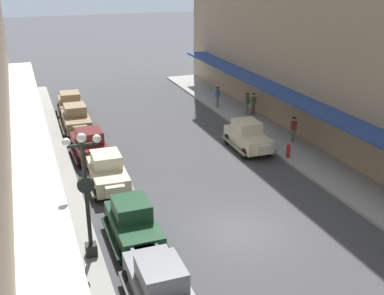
{
  "coord_description": "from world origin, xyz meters",
  "views": [
    {
      "loc": [
        -8.21,
        -16.35,
        10.98
      ],
      "look_at": [
        0.0,
        6.0,
        1.8
      ],
      "focal_mm": 44.45,
      "sensor_mm": 36.0,
      "label": 1
    }
  ],
  "objects": [
    {
      "name": "pedestrian_4",
      "position": [
        8.33,
        15.02,
        1.01
      ],
      "size": [
        0.36,
        0.28,
        1.67
      ],
      "color": "#4C4238",
      "rests_on": "sidewalk_right"
    },
    {
      "name": "parked_car_4",
      "position": [
        -4.9,
        16.27,
        0.94
      ],
      "size": [
        2.16,
        4.27,
        1.84
      ],
      "color": "#997F5B",
      "rests_on": "ground"
    },
    {
      "name": "pedestrian_1",
      "position": [
        7.87,
        15.2,
        1.01
      ],
      "size": [
        0.36,
        0.28,
        1.67
      ],
      "color": "slate",
      "rests_on": "sidewalk_right"
    },
    {
      "name": "parked_car_3",
      "position": [
        -4.8,
        10.87,
        0.94
      ],
      "size": [
        2.24,
        4.3,
        1.84
      ],
      "color": "#591919",
      "rests_on": "ground"
    },
    {
      "name": "parked_car_6",
      "position": [
        -4.54,
        6.42,
        0.94
      ],
      "size": [
        2.21,
        4.29,
        1.84
      ],
      "color": "beige",
      "rests_on": "ground"
    },
    {
      "name": "pedestrian_5",
      "position": [
        8.0,
        8.71,
        1.01
      ],
      "size": [
        0.36,
        0.28,
        1.67
      ],
      "color": "slate",
      "rests_on": "sidewalk_right"
    },
    {
      "name": "pedestrian_0",
      "position": [
        6.55,
        17.88,
        1.01
      ],
      "size": [
        0.36,
        0.28,
        1.67
      ],
      "color": "slate",
      "rests_on": "sidewalk_right"
    },
    {
      "name": "fire_hydrant",
      "position": [
        6.35,
        6.53,
        0.56
      ],
      "size": [
        0.24,
        0.24,
        0.82
      ],
      "color": "#B21E19",
      "rests_on": "sidewalk_right"
    },
    {
      "name": "sidewalk_left",
      "position": [
        -7.5,
        0.0,
        0.07
      ],
      "size": [
        3.0,
        60.0,
        0.15
      ],
      "primitive_type": "cube",
      "color": "#99968E",
      "rests_on": "ground"
    },
    {
      "name": "parked_car_0",
      "position": [
        -4.8,
        20.38,
        0.94
      ],
      "size": [
        2.26,
        4.3,
        1.84
      ],
      "color": "#997F5B",
      "rests_on": "ground"
    },
    {
      "name": "sidewalk_right",
      "position": [
        7.5,
        0.0,
        0.07
      ],
      "size": [
        3.0,
        60.0,
        0.15
      ],
      "primitive_type": "cube",
      "color": "#99968E",
      "rests_on": "ground"
    },
    {
      "name": "parked_car_2",
      "position": [
        -4.66,
        -3.52,
        0.94
      ],
      "size": [
        2.15,
        4.26,
        1.84
      ],
      "color": "slate",
      "rests_on": "ground"
    },
    {
      "name": "lamp_post_with_clock",
      "position": [
        -6.4,
        0.19,
        2.99
      ],
      "size": [
        1.42,
        0.44,
        5.16
      ],
      "color": "black",
      "rests_on": "sidewalk_left"
    },
    {
      "name": "parked_car_5",
      "position": [
        -4.53,
        0.79,
        0.94
      ],
      "size": [
        2.15,
        4.27,
        1.84
      ],
      "color": "#193D23",
      "rests_on": "ground"
    },
    {
      "name": "ground_plane",
      "position": [
        0.0,
        0.0,
        0.0
      ],
      "size": [
        200.0,
        200.0,
        0.0
      ],
      "primitive_type": "plane",
      "color": "#424244"
    },
    {
      "name": "parked_car_1",
      "position": [
        4.78,
        8.83,
        0.94
      ],
      "size": [
        2.24,
        4.3,
        1.84
      ],
      "color": "beige",
      "rests_on": "ground"
    }
  ]
}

